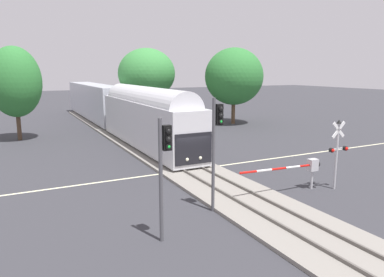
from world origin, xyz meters
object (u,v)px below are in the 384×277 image
object	(u,v)px
crossing_signal_mast	(338,147)
elm_centre_background	(147,74)
commuter_train	(115,106)
maple_right_background	(234,76)
traffic_signal_median	(216,136)
oak_behind_train	(15,82)
crossing_gate_near	(305,167)
traffic_signal_near_left	(164,160)

from	to	relation	value
crossing_signal_mast	elm_centre_background	bearing A→B (deg)	90.67
commuter_train	maple_right_background	distance (m)	15.59
commuter_train	traffic_signal_median	xyz separation A→B (m)	(-2.09, -26.38, 0.98)
traffic_signal_median	oak_behind_train	bearing A→B (deg)	108.00
elm_centre_background	crossing_gate_near	bearing A→B (deg)	-92.67
crossing_signal_mast	oak_behind_train	xyz separation A→B (m)	(-16.03, 25.11, 3.24)
crossing_signal_mast	oak_behind_train	world-z (taller)	oak_behind_train
crossing_gate_near	crossing_signal_mast	world-z (taller)	crossing_signal_mast
crossing_gate_near	crossing_signal_mast	xyz separation A→B (m)	(1.78, -0.67, 1.10)
traffic_signal_near_left	oak_behind_train	xyz separation A→B (m)	(-4.58, 26.67, 2.34)
crossing_signal_mast	maple_right_background	bearing A→B (deg)	69.68
traffic_signal_median	crossing_gate_near	bearing A→B (deg)	3.47
traffic_signal_median	oak_behind_train	distance (m)	26.17
commuter_train	crossing_gate_near	xyz separation A→B (m)	(4.09, -26.01, -1.38)
traffic_signal_median	elm_centre_background	bearing A→B (deg)	76.10
crossing_signal_mast	traffic_signal_near_left	distance (m)	11.58
oak_behind_train	maple_right_background	xyz separation A→B (m)	(25.30, -0.07, 0.34)
commuter_train	oak_behind_train	xyz separation A→B (m)	(-10.16, -1.57, 2.97)
crossing_signal_mast	maple_right_background	xyz separation A→B (m)	(9.27, 25.04, 3.57)
commuter_train	oak_behind_train	size ratio (longest dim) A/B	4.68
crossing_signal_mast	oak_behind_train	bearing A→B (deg)	122.55
crossing_signal_mast	elm_centre_background	world-z (taller)	elm_centre_background
crossing_gate_near	elm_centre_background	bearing A→B (deg)	87.33
traffic_signal_median	elm_centre_background	xyz separation A→B (m)	(7.60, 30.72, 2.68)
commuter_train	traffic_signal_median	bearing A→B (deg)	-94.53
traffic_signal_median	traffic_signal_near_left	bearing A→B (deg)	-151.98
crossing_signal_mast	traffic_signal_median	xyz separation A→B (m)	(-7.96, 0.30, 1.25)
traffic_signal_near_left	maple_right_background	world-z (taller)	maple_right_background
crossing_signal_mast	elm_centre_background	distance (m)	31.27
crossing_gate_near	elm_centre_background	size ratio (longest dim) A/B	0.58
traffic_signal_median	traffic_signal_near_left	size ratio (longest dim) A/B	1.10
commuter_train	crossing_signal_mast	size ratio (longest dim) A/B	10.45
traffic_signal_near_left	maple_right_background	distance (m)	33.82
crossing_gate_near	oak_behind_train	distance (m)	28.62
commuter_train	maple_right_background	bearing A→B (deg)	-6.17
traffic_signal_near_left	oak_behind_train	size ratio (longest dim) A/B	0.55
traffic_signal_near_left	crossing_gate_near	bearing A→B (deg)	12.97
elm_centre_background	maple_right_background	distance (m)	11.34
commuter_train	crossing_gate_near	bearing A→B (deg)	-81.06
commuter_train	maple_right_background	size ratio (longest dim) A/B	4.43
crossing_signal_mast	crossing_gate_near	bearing A→B (deg)	159.30
commuter_train	maple_right_background	world-z (taller)	maple_right_background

